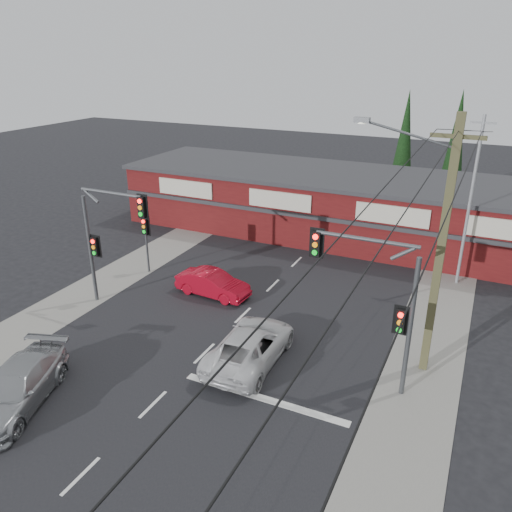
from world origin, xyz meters
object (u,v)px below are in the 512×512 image
at_px(shop_building, 315,201).
at_px(utility_pole, 438,243).
at_px(silver_suv, 16,388).
at_px(red_sedan, 213,284).
at_px(white_suv, 250,345).

bearing_deg(shop_building, utility_pole, -56.24).
xyz_separation_m(silver_suv, shop_building, (3.39, 22.54, 1.40)).
bearing_deg(silver_suv, red_sedan, 60.88).
bearing_deg(red_sedan, silver_suv, 173.49).
distance_m(shop_building, utility_pole, 17.15).
distance_m(white_suv, shop_building, 16.80).
bearing_deg(red_sedan, utility_pole, -96.51).
relative_size(white_suv, silver_suv, 1.03).
relative_size(white_suv, shop_building, 0.19).
bearing_deg(shop_building, silver_suv, -98.55).
distance_m(silver_suv, shop_building, 22.83).
xyz_separation_m(white_suv, shop_building, (-2.97, 16.48, 1.41)).
bearing_deg(shop_building, red_sedan, -96.62).
xyz_separation_m(white_suv, utility_pole, (6.39, 2.48, 4.67)).
distance_m(red_sedan, utility_pole, 11.92).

